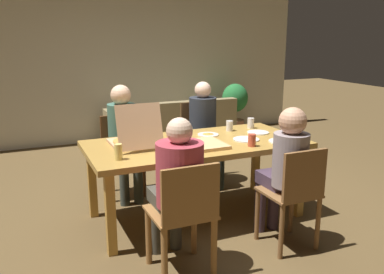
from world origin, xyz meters
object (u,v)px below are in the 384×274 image
(chair_1, at_px, (199,138))
(drinking_glass_1, at_px, (118,152))
(drinking_glass_0, at_px, (229,126))
(couch, at_px, (171,129))
(pizza_box_1, at_px, (134,139))
(pizza_box_0, at_px, (202,145))
(plate_0, at_px, (246,139))
(plate_1, at_px, (208,134))
(dining_table, at_px, (196,149))
(potted_plant, at_px, (235,105))
(drinking_glass_2, at_px, (251,123))
(chair_3, at_px, (121,149))
(drinking_glass_3, at_px, (252,140))
(chair_2, at_px, (295,193))
(person_1, at_px, (205,125))
(person_0, at_px, (177,180))
(person_3, at_px, (124,133))
(chair_0, at_px, (184,215))
(plate_3, at_px, (282,141))
(person_2, at_px, (285,163))
(plate_2, at_px, (258,132))

(chair_1, distance_m, drinking_glass_1, 1.80)
(drinking_glass_0, relative_size, couch, 0.06)
(pizza_box_1, bearing_deg, drinking_glass_1, -121.39)
(pizza_box_0, relative_size, plate_0, 1.60)
(pizza_box_0, bearing_deg, plate_1, 56.50)
(dining_table, bearing_deg, potted_plant, 54.53)
(drinking_glass_2, height_order, potted_plant, potted_plant)
(drinking_glass_1, distance_m, potted_plant, 4.22)
(chair_3, relative_size, drinking_glass_3, 7.74)
(pizza_box_1, height_order, couch, pizza_box_1)
(chair_2, relative_size, drinking_glass_3, 7.80)
(person_1, relative_size, drinking_glass_3, 10.78)
(plate_1, height_order, drinking_glass_1, drinking_glass_1)
(person_0, xyz_separation_m, chair_1, (0.98, 1.73, -0.18))
(person_3, height_order, drinking_glass_0, person_3)
(potted_plant, bearing_deg, chair_0, -123.96)
(pizza_box_0, xyz_separation_m, plate_0, (0.49, 0.04, -0.01))
(drinking_glass_1, height_order, drinking_glass_3, drinking_glass_1)
(chair_0, height_order, person_3, person_3)
(chair_1, xyz_separation_m, drinking_glass_3, (-0.07, -1.30, 0.29))
(pizza_box_0, bearing_deg, drinking_glass_2, 30.02)
(potted_plant, bearing_deg, drinking_glass_3, -116.99)
(person_1, relative_size, chair_3, 1.39)
(chair_0, xyz_separation_m, plate_1, (0.72, 1.10, 0.29))
(plate_1, bearing_deg, drinking_glass_3, -71.40)
(pizza_box_1, height_order, plate_3, pizza_box_1)
(plate_0, xyz_separation_m, plate_1, (-0.26, 0.32, 0.00))
(plate_3, height_order, potted_plant, potted_plant)
(couch, bearing_deg, person_0, -109.86)
(plate_0, xyz_separation_m, drinking_glass_3, (-0.07, -0.22, 0.05))
(person_0, xyz_separation_m, person_2, (0.98, 0.01, 0.00))
(couch, bearing_deg, plate_2, -89.72)
(potted_plant, bearing_deg, person_1, -127.33)
(person_3, bearing_deg, drinking_glass_2, -20.88)
(chair_3, xyz_separation_m, plate_0, (0.98, -1.05, 0.26))
(person_0, xyz_separation_m, person_1, (0.98, 1.58, 0.01))
(pizza_box_0, bearing_deg, drinking_glass_1, -172.74)
(drinking_glass_0, height_order, drinking_glass_1, drinking_glass_1)
(plate_3, bearing_deg, chair_1, 102.08)
(person_0, bearing_deg, drinking_glass_3, 25.26)
(plate_0, distance_m, plate_1, 0.41)
(plate_0, bearing_deg, chair_3, 132.91)
(chair_1, xyz_separation_m, person_2, (0.00, -1.72, 0.18))
(plate_1, relative_size, plate_3, 0.83)
(pizza_box_0, xyz_separation_m, plate_2, (0.75, 0.24, -0.01))
(dining_table, bearing_deg, drinking_glass_3, -40.98)
(person_0, height_order, potted_plant, person_0)
(dining_table, bearing_deg, pizza_box_1, 168.20)
(dining_table, distance_m, pizza_box_0, 0.19)
(chair_0, xyz_separation_m, potted_plant, (2.53, 3.76, 0.05))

